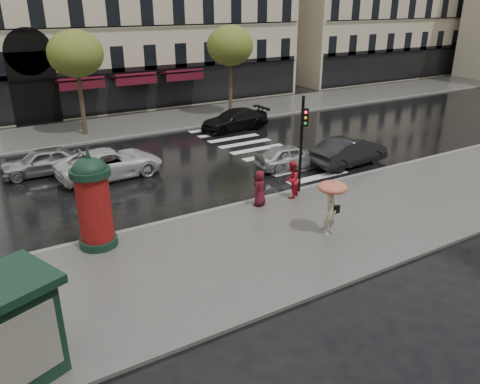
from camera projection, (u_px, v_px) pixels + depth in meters
ground at (263, 238)px, 17.44m from camera, size 160.00×160.00×0.00m
near_sidewalk at (270, 242)px, 17.02m from camera, size 90.00×7.00×0.12m
far_sidewalk at (111, 127)px, 32.48m from camera, size 90.00×6.00×0.12m
near_kerb at (224, 208)px, 19.79m from camera, size 90.00×0.25×0.14m
far_kerb at (125, 137)px, 30.09m from camera, size 90.00×0.25×0.14m
zebra_crossing at (257, 149)px, 27.91m from camera, size 3.60×11.75×0.01m
tree_far_left at (76, 54)px, 28.79m from camera, size 3.40×3.40×6.64m
tree_far_right at (230, 46)px, 34.05m from camera, size 3.40×3.40×6.64m
woman_umbrella at (332, 199)px, 17.01m from camera, size 1.10×1.10×2.12m
woman_red at (292, 180)px, 20.46m from camera, size 1.02×0.96×1.66m
man_burgundy at (260, 188)px, 19.68m from camera, size 0.90×0.78×1.55m
morris_column at (93, 200)px, 16.03m from camera, size 1.37×1.37×3.68m
traffic_light at (302, 136)px, 20.37m from camera, size 0.32×0.43×4.35m
newsstand at (8, 331)px, 10.31m from camera, size 2.67×2.48×2.60m
car_silver at (290, 156)px, 24.49m from camera, size 3.95×1.96×1.29m
car_darkgrey at (349, 152)px, 24.94m from camera, size 4.64×1.90×1.49m
car_white at (110, 163)px, 23.23m from camera, size 5.39×2.80×1.45m
car_black at (235, 120)px, 31.84m from camera, size 4.87×2.11×1.40m
car_far_silver at (42, 162)px, 23.58m from camera, size 4.10×1.82×1.37m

